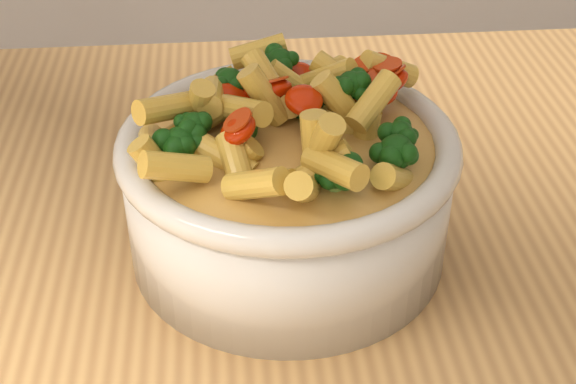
{
  "coord_description": "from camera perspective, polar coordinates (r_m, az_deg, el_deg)",
  "views": [
    {
      "loc": [
        0.07,
        -0.4,
        1.26
      ],
      "look_at": [
        0.11,
        0.05,
        0.95
      ],
      "focal_mm": 50.0,
      "sensor_mm": 36.0,
      "label": 1
    }
  ],
  "objects": [
    {
      "name": "serving_bowl",
      "position": [
        0.55,
        -0.0,
        0.1
      ],
      "size": [
        0.23,
        0.23,
        0.1
      ],
      "color": "silver",
      "rests_on": "table"
    },
    {
      "name": "pasta_salad",
      "position": [
        0.51,
        0.0,
        5.63
      ],
      "size": [
        0.18,
        0.18,
        0.04
      ],
      "color": "gold",
      "rests_on": "serving_bowl"
    }
  ]
}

